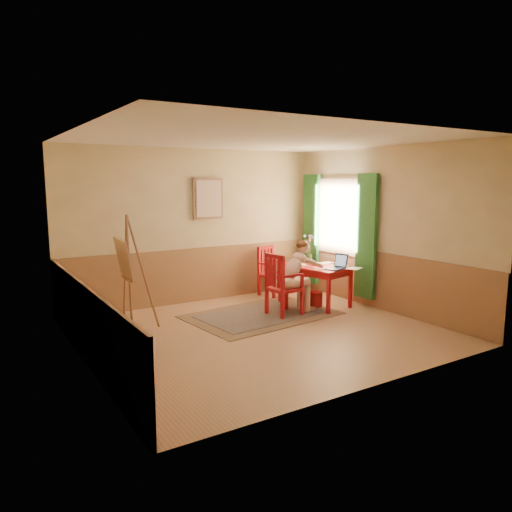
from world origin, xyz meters
TOP-DOWN VIEW (x-y plane):
  - room at (0.00, 0.00)m, footprint 5.04×4.54m
  - wainscot at (0.00, 0.80)m, footprint 5.00×4.50m
  - window at (2.42, 1.10)m, footprint 0.12×2.01m
  - wall_portrait at (0.25, 2.20)m, footprint 0.60×0.05m
  - rug at (0.49, 0.77)m, footprint 2.55×1.84m
  - table at (1.66, 0.82)m, footprint 0.95×1.32m
  - chair_left at (0.77, 0.57)m, footprint 0.52×0.50m
  - chair_back at (1.44, 1.89)m, footprint 0.51×0.53m
  - figure at (1.06, 0.58)m, footprint 0.93×0.43m
  - laptop at (1.81, 0.40)m, footprint 0.46×0.35m
  - papers at (1.94, 0.72)m, footprint 0.81×1.13m
  - vase at (1.85, 1.23)m, footprint 0.18×0.26m
  - wastebasket at (1.61, 0.73)m, footprint 0.34×0.34m
  - easel at (-1.65, 1.10)m, footprint 0.60×0.78m

SIDE VIEW (x-z plane):
  - rug at x=0.49m, z-range 0.00..0.02m
  - wastebasket at x=1.61m, z-range 0.00..0.27m
  - chair_back at x=1.44m, z-range 0.00..0.96m
  - wainscot at x=0.00m, z-range 0.00..1.00m
  - chair_left at x=0.77m, z-range 0.00..1.05m
  - table at x=1.66m, z-range 0.27..0.99m
  - figure at x=1.06m, z-range 0.06..1.30m
  - papers at x=1.94m, z-range 0.72..0.72m
  - laptop at x=1.81m, z-range 0.65..0.89m
  - vase at x=1.85m, z-range 0.70..1.22m
  - easel at x=-1.65m, z-range 0.16..1.90m
  - window at x=2.42m, z-range 0.25..2.45m
  - room at x=0.00m, z-range -0.02..2.82m
  - wall_portrait at x=0.25m, z-range 1.52..2.28m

